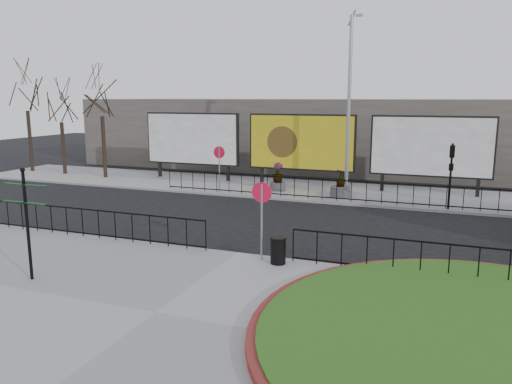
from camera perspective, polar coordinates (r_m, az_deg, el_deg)
The scene contains 23 objects.
ground at distance 16.61m, azimuth -2.14°, elevation -7.28°, with size 90.00×90.00×0.00m, color black.
pavement_near at distance 12.45m, azimuth -11.39°, elevation -13.58°, with size 30.00×10.00×0.12m, color gray.
pavement_far at distance 27.71m, azimuth 7.55°, elevation 0.11°, with size 44.00×6.00×0.12m, color gray.
brick_edge at distance 11.71m, azimuth 26.15°, elevation -15.34°, with size 10.40×10.40×0.18m, color maroon.
grass_lawn at distance 11.70m, azimuth 26.16°, elevation -15.25°, with size 10.00×10.00×0.22m, color #1F4913.
railing_near_left at distance 19.26m, azimuth -19.23°, elevation -3.28°, with size 10.00×0.10×1.10m, color black, non-canonical shape.
railing_near_right at distance 14.93m, azimuth 21.21°, elevation -7.44°, with size 9.00×0.10×1.10m, color black, non-canonical shape.
railing_far at distance 24.80m, azimuth 8.39°, elevation 0.26°, with size 18.00×0.10×1.10m, color black, non-canonical shape.
speed_sign_far at distance 26.62m, azimuth -4.22°, elevation 3.78°, with size 0.64×0.07×2.47m.
speed_sign_near at distance 15.40m, azimuth 0.67°, elevation -1.34°, with size 0.64×0.07×2.47m.
billboard_left at distance 31.28m, azimuth -7.31°, elevation 6.02°, with size 6.20×0.31×4.10m.
billboard_mid at distance 28.67m, azimuth 5.20°, elevation 5.64°, with size 6.20×0.31×4.10m.
billboard_right at distance 27.63m, azimuth 19.36°, elevation 4.88°, with size 6.20×0.31×4.10m.
lamp_post at distance 25.96m, azimuth 10.58°, elevation 9.89°, with size 0.74×0.18×9.23m.
signal_pole_a at distance 24.07m, azimuth 21.41°, elevation 2.76°, with size 0.22×0.26×3.00m.
tree_left at distance 32.97m, azimuth -17.13°, elevation 7.66°, with size 2.00×2.00×7.00m, color #2D2119, non-canonical shape.
tree_mid at distance 35.46m, azimuth -21.30°, elevation 6.94°, with size 2.00×2.00×6.20m, color #2D2119, non-canonical shape.
tree_far at distance 37.65m, azimuth -24.60°, elevation 7.87°, with size 2.00×2.00×7.50m, color #2D2119, non-canonical shape.
building_backdrop at distance 37.15m, azimuth 11.23°, elevation 6.49°, with size 40.00×10.00×5.00m, color #645F57.
fingerpost_sign at distance 15.06m, azimuth -24.77°, elevation -2.17°, with size 1.49×0.24×3.17m.
litter_bin at distance 15.37m, azimuth 2.54°, elevation -6.67°, with size 0.51×0.51×0.84m.
planter_a at distance 27.24m, azimuth 2.50°, elevation 1.49°, with size 0.87×0.87×1.53m.
planter_b at distance 25.86m, azimuth 9.63°, elevation 0.47°, with size 1.03×1.03×1.43m.
Camera 1 is at (6.17, -14.53, 5.15)m, focal length 35.00 mm.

